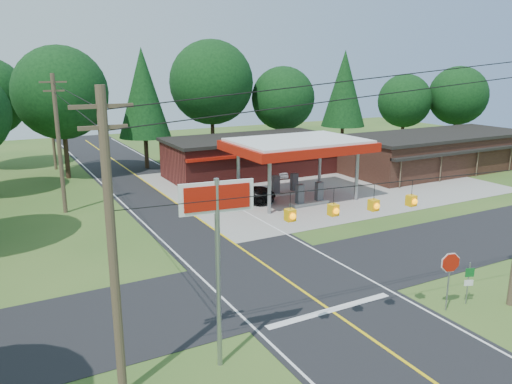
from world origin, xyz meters
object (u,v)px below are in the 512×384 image
suv_car (240,193)px  octagonal_stop_sign (450,267)px  big_stop_sign (217,230)px  sedan_car (278,170)px  gas_canopy (298,147)px

suv_car → octagonal_stop_sign: size_ratio=2.07×
octagonal_stop_sign → big_stop_sign: bearing=174.5°
suv_car → sedan_car: 10.07m
gas_canopy → big_stop_sign: big_stop_sign is taller
gas_canopy → sedan_car: size_ratio=2.98×
suv_car → big_stop_sign: bearing=-178.6°
suv_car → sedan_car: bearing=-18.3°
gas_canopy → octagonal_stop_sign: size_ratio=3.88×
gas_canopy → suv_car: bearing=164.0°
big_stop_sign → gas_canopy: bearing=50.2°
suv_car → octagonal_stop_sign: octagonal_stop_sign is taller
sedan_car → octagonal_stop_sign: size_ratio=1.30×
octagonal_stop_sign → suv_car: bearing=90.0°
big_stop_sign → octagonal_stop_sign: size_ratio=2.54×
gas_canopy → sedan_car: gas_canopy is taller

